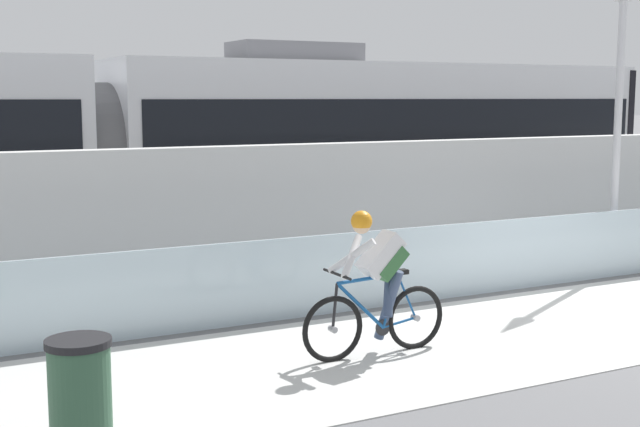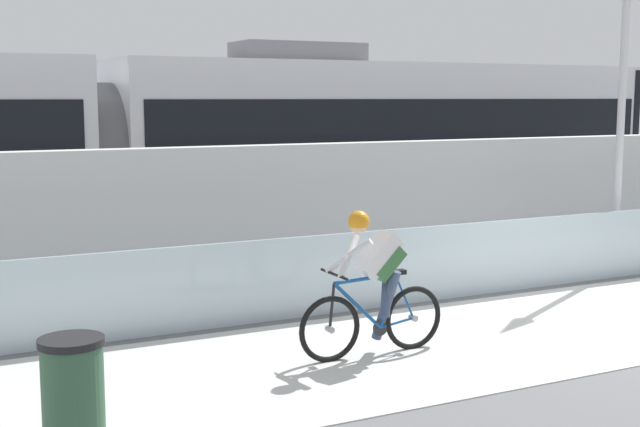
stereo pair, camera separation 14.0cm
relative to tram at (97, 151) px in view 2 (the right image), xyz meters
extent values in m
plane|color=slate|center=(4.88, -6.85, -1.89)|extent=(200.00, 200.00, 0.00)
cube|color=silver|center=(4.88, -6.85, -1.89)|extent=(32.00, 3.20, 0.01)
cube|color=silver|center=(4.88, -5.00, -1.37)|extent=(32.00, 0.05, 1.04)
cube|color=silver|center=(4.88, -3.20, -0.84)|extent=(32.00, 0.36, 2.11)
cube|color=#595654|center=(4.88, -0.72, -1.89)|extent=(32.00, 0.08, 0.01)
cube|color=#595654|center=(4.88, 0.72, -1.89)|extent=(32.00, 0.08, 0.01)
cube|color=silver|center=(5.76, 0.00, 0.01)|extent=(11.00, 2.50, 3.10)
cube|color=black|center=(5.76, 0.00, 0.36)|extent=(10.56, 2.54, 1.04)
cube|color=orange|center=(5.76, 0.00, -1.36)|extent=(10.78, 2.53, 0.28)
cube|color=slate|center=(3.78, 0.00, 1.74)|extent=(2.40, 1.10, 0.36)
cube|color=#232326|center=(2.24, 0.00, -1.53)|extent=(1.40, 1.88, 0.20)
cylinder|color=black|center=(2.24, -0.72, -1.59)|extent=(0.60, 0.10, 0.60)
cylinder|color=black|center=(2.24, 0.72, -1.59)|extent=(0.60, 0.10, 0.60)
cube|color=#232326|center=(9.28, 0.00, -1.53)|extent=(1.40, 1.88, 0.20)
cylinder|color=black|center=(9.28, -0.72, -1.59)|extent=(0.60, 0.10, 0.60)
cylinder|color=black|center=(9.28, 0.72, -1.59)|extent=(0.60, 0.10, 0.60)
cube|color=black|center=(11.21, 0.00, 0.01)|extent=(0.16, 2.54, 2.94)
cylinder|color=#59595B|center=(0.01, 0.00, 0.01)|extent=(0.60, 2.30, 2.30)
torus|color=black|center=(0.90, -6.85, -1.53)|extent=(0.72, 0.06, 0.72)
cylinder|color=#99999E|center=(0.90, -6.85, -1.53)|extent=(0.07, 0.10, 0.07)
torus|color=black|center=(1.95, -6.85, -1.53)|extent=(0.72, 0.06, 0.72)
cylinder|color=#99999E|center=(1.95, -6.85, -1.53)|extent=(0.07, 0.10, 0.07)
cylinder|color=#144C8C|center=(1.24, -6.85, -1.32)|extent=(0.60, 0.04, 0.58)
cylinder|color=#144C8C|center=(1.61, -6.85, -1.30)|extent=(0.22, 0.04, 0.59)
cylinder|color=#144C8C|center=(1.33, -6.85, -1.03)|extent=(0.76, 0.04, 0.07)
cylinder|color=#144C8C|center=(1.74, -6.85, -1.56)|extent=(0.43, 0.03, 0.09)
cylinder|color=#144C8C|center=(1.83, -6.85, -1.27)|extent=(0.27, 0.02, 0.53)
cylinder|color=black|center=(0.92, -6.85, -1.29)|extent=(0.08, 0.03, 0.49)
cube|color=black|center=(1.70, -6.85, -0.99)|extent=(0.24, 0.10, 0.05)
cylinder|color=black|center=(0.95, -6.85, -0.94)|extent=(0.03, 0.58, 0.03)
cylinder|color=#262628|center=(1.52, -6.85, -1.59)|extent=(0.18, 0.02, 0.18)
cube|color=silver|center=(1.48, -6.85, -0.78)|extent=(0.50, 0.28, 0.51)
cube|color=#336638|center=(1.58, -6.85, -0.87)|extent=(0.38, 0.30, 0.38)
sphere|color=beige|center=(1.24, -6.85, -0.43)|extent=(0.20, 0.20, 0.20)
sphere|color=orange|center=(1.24, -6.85, -0.40)|extent=(0.23, 0.23, 0.23)
cylinder|color=silver|center=(1.13, -6.85, -0.77)|extent=(0.44, 0.41, 0.41)
cylinder|color=silver|center=(1.13, -6.85, -0.77)|extent=(0.44, 0.41, 0.41)
cylinder|color=#384766|center=(1.59, -6.85, -1.35)|extent=(0.29, 0.33, 0.80)
cylinder|color=#384766|center=(1.59, -6.85, -1.21)|extent=(0.29, 0.33, 0.54)
cylinder|color=gray|center=(7.19, -4.70, -1.79)|extent=(0.24, 0.24, 0.20)
cylinder|color=silver|center=(7.19, -4.70, 0.31)|extent=(0.12, 0.12, 4.20)
cylinder|color=#33593F|center=(-2.00, -8.10, -1.44)|extent=(0.48, 0.48, 0.90)
cylinder|color=black|center=(-2.00, -8.10, -0.96)|extent=(0.51, 0.51, 0.06)
camera|label=1|loc=(-3.30, -14.63, 0.90)|focal=48.14mm
camera|label=2|loc=(-3.18, -14.69, 0.90)|focal=48.14mm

